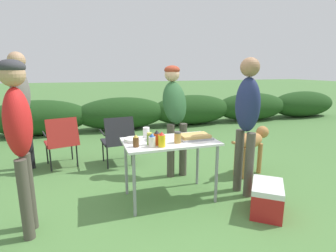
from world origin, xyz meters
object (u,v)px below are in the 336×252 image
(standing_person_in_olive_jacket, at_px, (21,100))
(spice_jar, at_px, (178,137))
(camp_chair_green_behind_table, at_px, (118,138))
(mayo_bottle, at_px, (152,141))
(hot_sauce_bottle, at_px, (157,138))
(paper_cup_stack, at_px, (146,132))
(standing_person_in_gray_fleece, at_px, (247,113))
(mixing_bowl, at_px, (157,137))
(plate_stack, at_px, (133,140))
(mustard_bottle, at_px, (162,140))
(folding_table, at_px, (170,147))
(food_tray, at_px, (195,137))
(beer_bottle, at_px, (136,141))
(standing_person_in_navy_coat, at_px, (19,128))
(standing_person_in_red_jacket, at_px, (175,107))
(dog, at_px, (251,142))
(camp_chair_near_hedge, at_px, (62,139))
(relish_jar, at_px, (150,139))
(cooler_box, at_px, (267,198))

(standing_person_in_olive_jacket, bearing_deg, spice_jar, -119.90)
(camp_chair_green_behind_table, bearing_deg, mayo_bottle, -88.57)
(spice_jar, relative_size, hot_sauce_bottle, 0.77)
(paper_cup_stack, xyz_separation_m, standing_person_in_gray_fleece, (1.16, -0.39, 0.24))
(paper_cup_stack, xyz_separation_m, spice_jar, (0.28, -0.35, 0.00))
(mixing_bowl, bearing_deg, spice_jar, -44.68)
(plate_stack, xyz_separation_m, mustard_bottle, (0.26, -0.30, 0.06))
(folding_table, distance_m, mixing_bowl, 0.20)
(hot_sauce_bottle, bearing_deg, plate_stack, 135.11)
(mixing_bowl, distance_m, mayo_bottle, 0.29)
(food_tray, relative_size, spice_jar, 3.03)
(paper_cup_stack, height_order, beer_bottle, beer_bottle)
(hot_sauce_bottle, distance_m, standing_person_in_navy_coat, 1.35)
(hot_sauce_bottle, relative_size, standing_person_in_olive_jacket, 0.09)
(plate_stack, height_order, standing_person_in_navy_coat, standing_person_in_navy_coat)
(plate_stack, height_order, standing_person_in_red_jacket, standing_person_in_red_jacket)
(dog, bearing_deg, spice_jar, -89.48)
(folding_table, xyz_separation_m, mayo_bottle, (-0.27, -0.19, 0.15))
(folding_table, xyz_separation_m, camp_chair_near_hedge, (-1.32, 1.52, -0.20))
(mixing_bowl, distance_m, paper_cup_stack, 0.18)
(folding_table, relative_size, standing_person_in_navy_coat, 0.66)
(relish_jar, distance_m, cooler_box, 1.46)
(paper_cup_stack, relative_size, cooler_box, 0.22)
(relish_jar, bearing_deg, folding_table, 19.88)
(standing_person_in_olive_jacket, bearing_deg, standing_person_in_red_jacket, -98.76)
(spice_jar, xyz_separation_m, standing_person_in_olive_jacket, (-1.88, 1.67, 0.31))
(mustard_bottle, bearing_deg, standing_person_in_navy_coat, -178.19)
(food_tray, height_order, standing_person_in_navy_coat, standing_person_in_navy_coat)
(food_tray, distance_m, spice_jar, 0.28)
(standing_person_in_navy_coat, bearing_deg, standing_person_in_gray_fleece, -87.09)
(beer_bottle, xyz_separation_m, mayo_bottle, (0.17, -0.06, 0.01))
(food_tray, xyz_separation_m, standing_person_in_red_jacket, (0.01, 0.76, 0.26))
(paper_cup_stack, distance_m, standing_person_in_navy_coat, 1.40)
(food_tray, bearing_deg, hot_sauce_bottle, -167.29)
(spice_jar, bearing_deg, standing_person_in_gray_fleece, -2.66)
(camp_chair_near_hedge, bearing_deg, food_tray, -56.63)
(paper_cup_stack, bearing_deg, plate_stack, -143.12)
(camp_chair_green_behind_table, relative_size, camp_chair_near_hedge, 1.00)
(beer_bottle, xyz_separation_m, standing_person_in_gray_fleece, (1.37, -0.03, 0.24))
(dog, bearing_deg, camp_chair_green_behind_table, -136.42)
(spice_jar, relative_size, standing_person_in_red_jacket, 0.08)
(relish_jar, distance_m, beer_bottle, 0.16)
(plate_stack, height_order, camp_chair_near_hedge, camp_chair_near_hedge)
(cooler_box, bearing_deg, food_tray, -98.34)
(mixing_bowl, distance_m, dog, 1.61)
(spice_jar, bearing_deg, hot_sauce_bottle, -177.54)
(standing_person_in_navy_coat, bearing_deg, paper_cup_stack, -68.47)
(mixing_bowl, relative_size, mayo_bottle, 1.71)
(relish_jar, bearing_deg, paper_cup_stack, 82.84)
(standing_person_in_navy_coat, distance_m, camp_chair_green_behind_table, 1.99)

